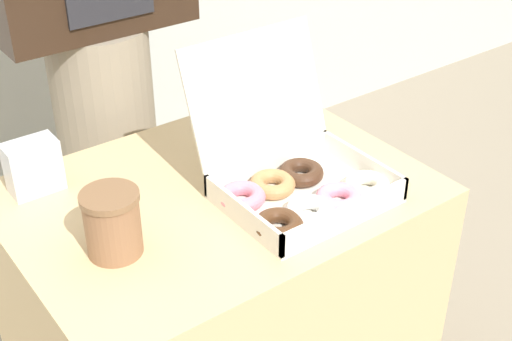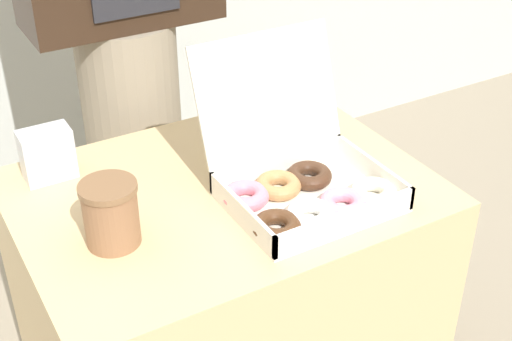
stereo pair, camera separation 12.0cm
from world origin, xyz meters
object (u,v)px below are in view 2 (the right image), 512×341
Objects in this scene: donut_box at (301,182)px; napkin_holder at (47,154)px; coffee_cup at (111,214)px; person_customer at (123,7)px.

donut_box is 0.52m from napkin_holder.
napkin_holder is (-0.40, 0.33, 0.01)m from donut_box.
coffee_cup is 1.13× the size of napkin_holder.
donut_box is at bearing -8.42° from coffee_cup.
person_customer is (0.26, 0.57, 0.16)m from coffee_cup.
donut_box is 0.37m from coffee_cup.
person_customer reaches higher than donut_box.
donut_box is 0.20× the size of person_customer.
coffee_cup is (-0.36, 0.05, 0.02)m from donut_box.
person_customer is (0.29, 0.30, 0.17)m from napkin_holder.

